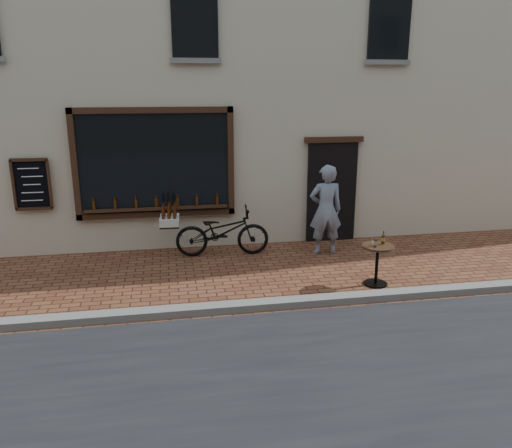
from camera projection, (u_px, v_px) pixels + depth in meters
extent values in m
plane|color=#592D1C|center=(283.00, 312.00, 7.71)|extent=(90.00, 90.00, 0.00)
cube|color=slate|center=(280.00, 303.00, 7.88)|extent=(90.00, 0.25, 0.12)
cube|color=#C3B09A|center=(227.00, 18.00, 12.52)|extent=(28.00, 6.00, 10.00)
cube|color=black|center=(155.00, 163.00, 10.16)|extent=(3.00, 0.06, 2.00)
cube|color=black|center=(152.00, 110.00, 9.85)|extent=(3.24, 0.10, 0.12)
cube|color=black|center=(157.00, 214.00, 10.42)|extent=(3.24, 0.10, 0.12)
cube|color=black|center=(74.00, 166.00, 9.87)|extent=(0.12, 0.10, 2.24)
cube|color=black|center=(231.00, 161.00, 10.40)|extent=(0.12, 0.10, 2.24)
cube|color=black|center=(157.00, 208.00, 10.34)|extent=(2.90, 0.16, 0.05)
cube|color=black|center=(331.00, 192.00, 11.02)|extent=(1.10, 0.10, 2.20)
cube|color=black|center=(334.00, 140.00, 10.67)|extent=(1.30, 0.10, 0.12)
cube|color=black|center=(32.00, 184.00, 9.83)|extent=(0.62, 0.04, 0.92)
cylinder|color=#3D1C07|center=(94.00, 205.00, 10.09)|extent=(0.06, 0.06, 0.19)
cylinder|color=#3D1C07|center=(115.00, 204.00, 10.16)|extent=(0.06, 0.06, 0.19)
cylinder|color=#3D1C07|center=(136.00, 204.00, 10.24)|extent=(0.06, 0.06, 0.19)
cylinder|color=#3D1C07|center=(157.00, 203.00, 10.31)|extent=(0.06, 0.06, 0.19)
cylinder|color=#3D1C07|center=(177.00, 202.00, 10.38)|extent=(0.06, 0.06, 0.19)
cylinder|color=#3D1C07|center=(197.00, 201.00, 10.45)|extent=(0.06, 0.06, 0.19)
cylinder|color=#3D1C07|center=(217.00, 200.00, 10.52)|extent=(0.06, 0.06, 0.19)
cube|color=black|center=(194.00, 20.00, 9.58)|extent=(0.90, 0.06, 1.40)
cube|color=black|center=(390.00, 24.00, 10.26)|extent=(0.90, 0.06, 1.40)
imported|color=black|center=(222.00, 232.00, 10.18)|extent=(1.93, 0.76, 1.00)
cube|color=black|center=(170.00, 225.00, 10.00)|extent=(0.40, 0.55, 0.03)
cube|color=beige|center=(170.00, 220.00, 9.98)|extent=(0.41, 0.57, 0.15)
cylinder|color=#3D1C07|center=(174.00, 214.00, 9.75)|extent=(0.06, 0.06, 0.21)
cylinder|color=#3D1C07|center=(169.00, 214.00, 9.74)|extent=(0.06, 0.06, 0.21)
cylinder|color=#3D1C07|center=(163.00, 214.00, 9.73)|extent=(0.06, 0.06, 0.21)
cylinder|color=#3D1C07|center=(175.00, 212.00, 9.88)|extent=(0.06, 0.06, 0.21)
cylinder|color=#3D1C07|center=(169.00, 212.00, 9.87)|extent=(0.06, 0.06, 0.21)
cylinder|color=#3D1C07|center=(163.00, 212.00, 9.85)|extent=(0.06, 0.06, 0.21)
cylinder|color=#3D1C07|center=(175.00, 210.00, 10.01)|extent=(0.06, 0.06, 0.21)
cylinder|color=#3D1C07|center=(169.00, 210.00, 9.99)|extent=(0.06, 0.06, 0.21)
cylinder|color=#3D1C07|center=(164.00, 211.00, 9.98)|extent=(0.06, 0.06, 0.21)
cylinder|color=#3D1C07|center=(175.00, 209.00, 10.13)|extent=(0.06, 0.06, 0.21)
cylinder|color=#3D1C07|center=(170.00, 209.00, 10.12)|extent=(0.06, 0.06, 0.21)
cylinder|color=black|center=(375.00, 283.00, 8.79)|extent=(0.41, 0.41, 0.03)
cylinder|color=black|center=(377.00, 265.00, 8.70)|extent=(0.06, 0.06, 0.66)
cylinder|color=black|center=(378.00, 246.00, 8.61)|extent=(0.56, 0.56, 0.04)
cylinder|color=gold|center=(383.00, 239.00, 8.65)|extent=(0.06, 0.06, 0.06)
cylinder|color=white|center=(375.00, 243.00, 8.51)|extent=(0.07, 0.07, 0.12)
imported|color=slate|center=(326.00, 210.00, 10.18)|extent=(0.70, 0.47, 1.86)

